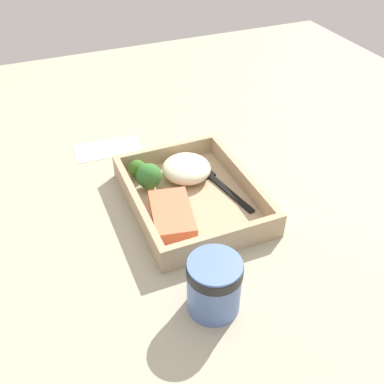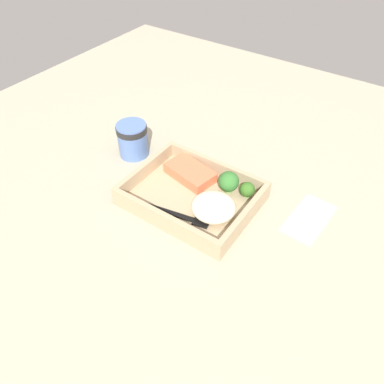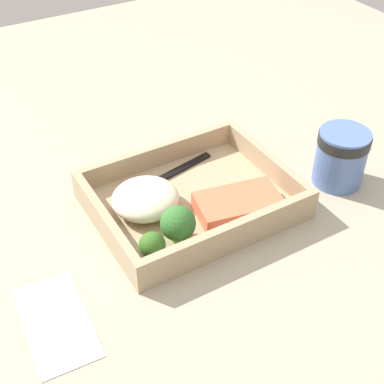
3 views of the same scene
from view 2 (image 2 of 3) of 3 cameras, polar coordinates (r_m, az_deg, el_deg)
The scene contains 10 objects.
ground_plane at distance 85.17cm, azimuth -0.00°, elevation -1.81°, with size 160.00×160.00×2.00cm, color #A29A82.
takeout_tray at distance 84.04cm, azimuth -0.00°, elevation -1.04°, with size 27.76×21.68×1.20cm, color tan.
tray_rim at distance 82.44cm, azimuth -0.00°, elevation 0.11°, with size 27.76×21.68×3.44cm.
salmon_fillet at distance 87.89cm, azimuth -0.28°, elevation 2.97°, with size 11.60×6.65×2.52cm, color #E66B46.
mashed_potatoes at distance 78.83cm, azimuth 3.29°, elevation -2.29°, with size 9.49×9.26×3.83cm, color beige.
broccoli_floret_1 at distance 83.33cm, azimuth 8.41°, elevation 0.35°, with size 3.41×3.41×3.75cm.
broccoli_floret_2 at distance 83.43cm, azimuth 5.60°, elevation 1.54°, with size 4.69×4.69×5.30cm.
fork at distance 79.36cm, azimuth -2.03°, elevation -3.61°, with size 15.83×4.61×0.44cm.
paper_cup at distance 95.95cm, azimuth -9.05°, elevation 8.13°, with size 7.71×7.71×8.75cm.
receipt_slip at distance 84.43cm, azimuth 17.40°, elevation -3.81°, with size 7.10×13.76×0.24cm, color white.
Camera 2 is at (33.99, -49.59, 59.32)cm, focal length 35.00 mm.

